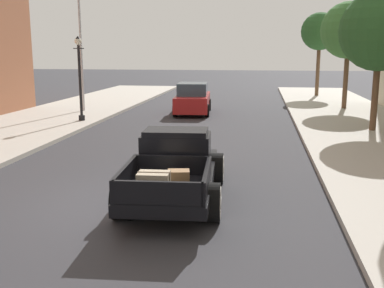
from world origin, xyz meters
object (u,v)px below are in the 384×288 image
at_px(hotrod_truck_black, 176,165).
at_px(street_tree_farthest, 320,32).
at_px(car_background_red, 193,99).
at_px(street_tree_third, 349,31).
at_px(street_lamp_far, 80,72).
at_px(flagpole, 83,3).
at_px(street_tree_second, 380,31).

distance_m(hotrod_truck_black, street_tree_farthest, 24.98).
relative_size(car_background_red, street_tree_third, 0.76).
relative_size(car_background_red, street_lamp_far, 1.15).
bearing_deg(street_lamp_far, hotrod_truck_black, -58.17).
bearing_deg(hotrod_truck_black, flagpole, 118.27).
bearing_deg(street_tree_third, street_tree_farthest, 95.10).
height_order(car_background_red, flagpole, flagpole).
xyz_separation_m(street_lamp_far, street_tree_third, (12.90, 6.49, 2.03)).
relative_size(hotrod_truck_black, car_background_red, 1.14).
height_order(hotrod_truck_black, street_tree_farthest, street_tree_farthest).
bearing_deg(hotrod_truck_black, car_background_red, 96.61).
distance_m(hotrod_truck_black, flagpole, 16.19).
xyz_separation_m(car_background_red, street_tree_farthest, (7.62, 9.62, 3.85)).
height_order(hotrod_truck_black, street_tree_third, street_tree_third).
distance_m(car_background_red, street_tree_farthest, 12.86).
bearing_deg(car_background_red, flagpole, -172.14).
xyz_separation_m(street_tree_second, street_tree_third, (0.11, 7.31, 0.31)).
distance_m(flagpole, street_tree_farthest, 16.88).
distance_m(car_background_red, flagpole, 7.57).
height_order(flagpole, street_tree_third, flagpole).
bearing_deg(street_tree_third, street_lamp_far, -153.30).
distance_m(street_lamp_far, street_tree_second, 12.93).
bearing_deg(street_tree_farthest, street_lamp_far, -131.50).
distance_m(street_tree_second, street_tree_farthest, 14.68).
bearing_deg(flagpole, street_tree_third, 12.35).
bearing_deg(flagpole, street_tree_farthest, 38.12).
height_order(street_lamp_far, street_tree_farthest, street_tree_farthest).
xyz_separation_m(car_background_red, flagpole, (-5.63, -0.78, 5.00)).
bearing_deg(hotrod_truck_black, street_tree_farthest, 76.03).
distance_m(street_lamp_far, street_tree_third, 14.58).
bearing_deg(street_tree_farthest, flagpole, -141.88).
distance_m(car_background_red, street_tree_second, 10.16).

